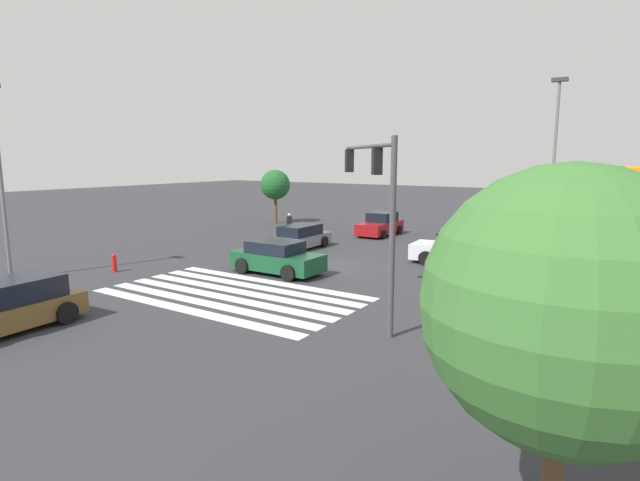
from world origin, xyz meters
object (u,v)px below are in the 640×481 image
object	(u,v)px
tree_corner_a	(566,308)
fire_hydrant	(114,263)
car_0	(8,306)
pedestrian	(289,224)
car_4	(380,225)
tree_corner_c	(275,185)
car_1	(567,297)
car_3	(277,258)
traffic_signal_mast	(376,192)
car_6	(299,238)
car_2	(464,249)
street_light_pole_a	(554,153)

from	to	relation	value
tree_corner_a	fire_hydrant	size ratio (longest dim) A/B	6.07
car_0	pedestrian	xyz separation A→B (m)	(-4.04, 19.86, 0.12)
car_4	tree_corner_c	distance (m)	10.46
car_1	car_3	distance (m)	12.14
traffic_signal_mast	car_6	world-z (taller)	traffic_signal_mast
car_0	tree_corner_a	distance (m)	15.70
car_2	car_3	distance (m)	9.34
car_2	tree_corner_c	distance (m)	19.75
tree_corner_c	car_3	bearing A→B (deg)	-51.61
street_light_pole_a	tree_corner_a	xyz separation A→B (m)	(3.67, -23.42, -2.06)
car_3	car_2	bearing A→B (deg)	44.76
car_0	car_1	xyz separation A→B (m)	(14.22, 10.70, -0.03)
car_2	car_3	world-z (taller)	car_2
car_4	street_light_pole_a	xyz separation A→B (m)	(10.92, -1.21, 4.84)
street_light_pole_a	car_1	bearing A→B (deg)	-78.41
traffic_signal_mast	pedestrian	bearing A→B (deg)	0.34
tree_corner_c	fire_hydrant	distance (m)	19.11
street_light_pole_a	car_4	bearing A→B (deg)	173.66
car_2	car_3	size ratio (longest dim) A/B	1.16
tree_corner_a	tree_corner_c	bearing A→B (deg)	133.78
street_light_pole_a	fire_hydrant	world-z (taller)	street_light_pole_a
street_light_pole_a	car_3	bearing A→B (deg)	-129.00
fire_hydrant	street_light_pole_a	bearing A→B (deg)	44.48
car_6	fire_hydrant	size ratio (longest dim) A/B	5.30
car_2	street_light_pole_a	world-z (taller)	street_light_pole_a
car_1	pedestrian	world-z (taller)	car_1
car_2	car_4	bearing A→B (deg)	-44.31
car_4	car_3	bearing A→B (deg)	4.90
car_0	tree_corner_a	xyz separation A→B (m)	(15.44, -0.76, 2.73)
car_3	car_6	xyz separation A→B (m)	(-2.81, 5.71, -0.05)
car_1	traffic_signal_mast	bearing A→B (deg)	-143.70
traffic_signal_mast	fire_hydrant	distance (m)	13.98
pedestrian	car_2	bearing A→B (deg)	32.76
car_1	car_4	size ratio (longest dim) A/B	1.05
car_6	fire_hydrant	bearing A→B (deg)	-21.58
pedestrian	fire_hydrant	bearing A→B (deg)	-47.51
pedestrian	street_light_pole_a	world-z (taller)	street_light_pole_a
car_0	car_2	xyz separation A→B (m)	(8.74, 17.24, 0.02)
car_0	tree_corner_c	xyz separation A→B (m)	(-9.26, 25.01, 2.38)
pedestrian	car_4	bearing A→B (deg)	83.71
car_0	street_light_pole_a	size ratio (longest dim) A/B	0.47
traffic_signal_mast	tree_corner_c	world-z (taller)	traffic_signal_mast
car_2	street_light_pole_a	xyz separation A→B (m)	(3.03, 5.41, 4.77)
car_4	pedestrian	xyz separation A→B (m)	(-4.89, -4.01, 0.16)
car_4	tree_corner_c	world-z (taller)	tree_corner_c
pedestrian	tree_corner_c	size ratio (longest dim) A/B	0.37
traffic_signal_mast	car_6	xyz separation A→B (m)	(-9.73, 9.42, -3.52)
car_0	fire_hydrant	world-z (taller)	car_0
street_light_pole_a	tree_corner_c	size ratio (longest dim) A/B	2.17
car_2	fire_hydrant	xyz separation A→B (m)	(-13.20, -10.53, -0.36)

